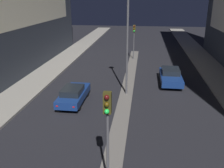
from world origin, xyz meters
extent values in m
cube|color=#66605B|center=(0.00, 16.79, 0.05)|extent=(1.09, 31.58, 0.10)
cylinder|color=#4C4C51|center=(0.00, 4.35, 1.85)|extent=(0.12, 0.12, 3.50)
cube|color=#3D3814|center=(0.00, 4.35, 4.05)|extent=(0.32, 0.28, 0.90)
sphere|color=#4C0F0F|center=(0.00, 4.17, 4.35)|extent=(0.20, 0.20, 0.20)
sphere|color=#4C380A|center=(0.00, 4.17, 4.05)|extent=(0.20, 0.20, 0.20)
sphere|color=#1EEA4C|center=(0.00, 4.17, 3.75)|extent=(0.20, 0.20, 0.20)
cylinder|color=#4C4C51|center=(0.00, 27.75, 1.85)|extent=(0.12, 0.12, 3.50)
cube|color=#3D3814|center=(0.00, 27.75, 4.05)|extent=(0.32, 0.28, 0.90)
sphere|color=#4C0F0F|center=(0.00, 27.57, 4.35)|extent=(0.20, 0.20, 0.20)
sphere|color=#4C380A|center=(0.00, 27.57, 4.05)|extent=(0.20, 0.20, 0.20)
sphere|color=#1EEA4C|center=(0.00, 27.57, 3.75)|extent=(0.20, 0.20, 0.20)
cylinder|color=#4C4C51|center=(0.00, 15.25, 4.74)|extent=(0.16, 0.16, 9.28)
cube|color=navy|center=(-4.00, 13.13, 0.61)|extent=(1.72, 4.45, 0.58)
cube|color=black|center=(-4.00, 12.79, 1.13)|extent=(1.46, 2.00, 0.47)
cube|color=red|center=(-4.60, 10.90, 0.64)|extent=(0.14, 0.04, 0.10)
cube|color=red|center=(-3.40, 10.90, 0.64)|extent=(0.14, 0.04, 0.10)
cylinder|color=black|center=(-4.75, 14.51, 0.32)|extent=(0.22, 0.64, 0.64)
cylinder|color=black|center=(-3.25, 14.51, 0.32)|extent=(0.22, 0.64, 0.64)
cylinder|color=black|center=(-4.75, 11.75, 0.32)|extent=(0.22, 0.64, 0.64)
cylinder|color=black|center=(-3.25, 11.75, 0.32)|extent=(0.22, 0.64, 0.64)
cube|color=navy|center=(4.00, 18.79, 0.61)|extent=(1.93, 4.78, 0.58)
cube|color=black|center=(4.00, 19.15, 1.13)|extent=(1.64, 2.15, 0.48)
cube|color=red|center=(3.33, 21.18, 0.64)|extent=(0.14, 0.04, 0.10)
cube|color=red|center=(4.68, 21.18, 0.64)|extent=(0.14, 0.04, 0.10)
cylinder|color=black|center=(3.15, 20.27, 0.32)|extent=(0.22, 0.64, 0.64)
cylinder|color=black|center=(4.86, 20.27, 0.32)|extent=(0.22, 0.64, 0.64)
cylinder|color=black|center=(3.15, 17.31, 0.32)|extent=(0.22, 0.64, 0.64)
cylinder|color=black|center=(4.86, 17.31, 0.32)|extent=(0.22, 0.64, 0.64)
camera|label=1|loc=(1.34, -4.58, 8.06)|focal=40.00mm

